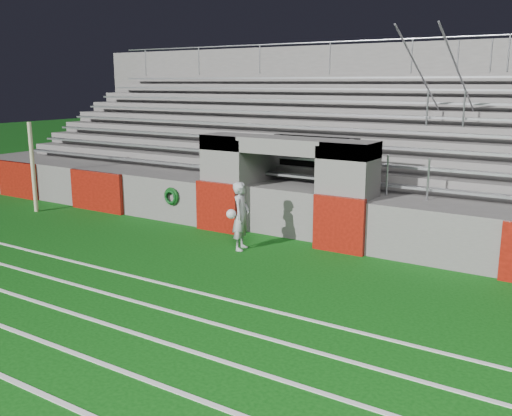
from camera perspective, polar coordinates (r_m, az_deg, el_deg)
The scene contains 5 objects.
ground at distance 12.32m, azimuth -5.35°, elevation -6.42°, with size 90.00×90.00×0.00m, color #0C480D.
field_post at distance 18.99m, azimuth -21.42°, elevation 3.80°, with size 0.13×0.13×2.79m, color #C0B88E.
stadium_structure at distance 18.74m, azimuth 9.77°, elevation 4.67°, with size 26.00×8.48×5.42m.
goalkeeper_with_ball at distance 13.70m, azimuth -1.52°, elevation -0.80°, with size 0.55×0.69×1.66m.
hose_coil at distance 16.41m, azimuth -8.50°, elevation 1.13°, with size 0.52×0.14×0.52m.
Camera 1 is at (7.24, -9.14, 3.98)m, focal length 40.00 mm.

